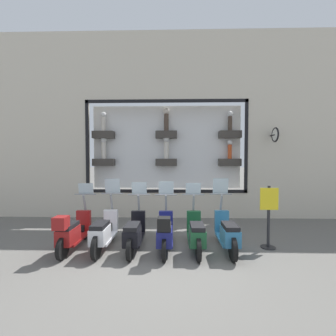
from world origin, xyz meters
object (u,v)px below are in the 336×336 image
at_px(scooter_teal_0, 227,233).
at_px(shop_sign_post, 269,215).
at_px(scooter_black_3, 134,233).
at_px(scooter_white_4, 104,232).
at_px(scooter_navy_2, 165,232).
at_px(scooter_red_5, 72,232).
at_px(scooter_green_1, 196,233).

xyz_separation_m(scooter_teal_0, shop_sign_post, (0.23, -1.09, 0.39)).
bearing_deg(scooter_black_3, scooter_white_4, 89.50).
xyz_separation_m(scooter_black_3, shop_sign_post, (0.24, -3.36, 0.41)).
bearing_deg(scooter_navy_2, scooter_white_4, 87.44).
xyz_separation_m(scooter_teal_0, scooter_red_5, (-0.07, 3.78, 0.02)).
relative_size(scooter_navy_2, scooter_red_5, 1.00).
relative_size(scooter_green_1, scooter_black_3, 1.00).
xyz_separation_m(scooter_navy_2, scooter_red_5, (-0.00, 2.27, -0.00)).
bearing_deg(scooter_green_1, shop_sign_post, -82.75).
bearing_deg(scooter_teal_0, scooter_navy_2, 92.55).
bearing_deg(scooter_red_5, scooter_green_1, -88.82).
height_order(scooter_navy_2, scooter_black_3, scooter_navy_2).
xyz_separation_m(scooter_navy_2, scooter_black_3, (0.06, 0.76, -0.04)).
bearing_deg(scooter_green_1, scooter_white_4, 89.85).
bearing_deg(scooter_navy_2, scooter_green_1, -85.33).
relative_size(scooter_black_3, scooter_white_4, 0.99).
height_order(scooter_black_3, scooter_white_4, scooter_white_4).
distance_m(scooter_navy_2, scooter_red_5, 2.27).
bearing_deg(scooter_green_1, scooter_teal_0, -89.58).
height_order(scooter_teal_0, scooter_red_5, scooter_teal_0).
bearing_deg(scooter_green_1, scooter_black_3, 90.03).
xyz_separation_m(scooter_navy_2, shop_sign_post, (0.30, -2.60, 0.37)).
distance_m(scooter_navy_2, scooter_white_4, 1.51).
relative_size(scooter_navy_2, scooter_white_4, 0.99).
xyz_separation_m(scooter_red_5, shop_sign_post, (0.30, -4.87, 0.37)).
relative_size(scooter_teal_0, scooter_navy_2, 1.01).
relative_size(scooter_black_3, scooter_red_5, 1.00).
bearing_deg(scooter_teal_0, scooter_red_5, 91.03).
bearing_deg(scooter_green_1, scooter_red_5, 91.18).
relative_size(scooter_teal_0, shop_sign_post, 1.15).
distance_m(scooter_teal_0, shop_sign_post, 1.18).
bearing_deg(scooter_teal_0, scooter_black_3, 90.16).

